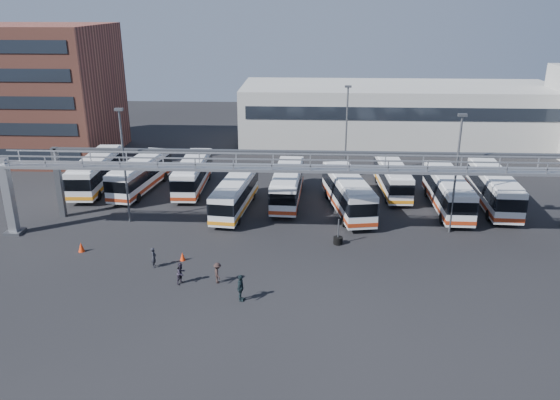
{
  "coord_description": "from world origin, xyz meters",
  "views": [
    {
      "loc": [
        -0.38,
        -36.51,
        18.58
      ],
      "look_at": [
        -2.45,
        6.0,
        3.04
      ],
      "focal_mm": 35.0,
      "sensor_mm": 36.0,
      "label": 1
    }
  ],
  "objects_px": {
    "pedestrian_b": "(181,273)",
    "cone_left": "(81,247)",
    "pedestrian_c": "(218,273)",
    "bus_7": "(448,191)",
    "light_pole_back": "(346,127)",
    "bus_4": "(288,184)",
    "bus_8": "(494,188)",
    "bus_5": "(348,192)",
    "cone_right": "(183,256)",
    "pedestrian_d": "(241,288)",
    "bus_0": "(97,171)",
    "bus_1": "(141,174)",
    "bus_3": "(235,194)",
    "light_pole_left": "(124,160)",
    "bus_2": "(193,173)",
    "pedestrian_a": "(154,257)",
    "light_pole_mid": "(456,168)",
    "tire_stack": "(338,240)",
    "bus_6": "(392,177)"
  },
  "relations": [
    {
      "from": "bus_2",
      "to": "cone_left",
      "type": "height_order",
      "value": "bus_2"
    },
    {
      "from": "bus_5",
      "to": "bus_8",
      "type": "distance_m",
      "value": 14.02
    },
    {
      "from": "bus_8",
      "to": "pedestrian_b",
      "type": "bearing_deg",
      "value": -145.17
    },
    {
      "from": "bus_3",
      "to": "light_pole_back",
      "type": "bearing_deg",
      "value": 51.48
    },
    {
      "from": "light_pole_back",
      "to": "bus_0",
      "type": "relative_size",
      "value": 0.89
    },
    {
      "from": "light_pole_mid",
      "to": "tire_stack",
      "type": "height_order",
      "value": "light_pole_mid"
    },
    {
      "from": "bus_1",
      "to": "bus_8",
      "type": "bearing_deg",
      "value": 2.8
    },
    {
      "from": "bus_5",
      "to": "bus_4",
      "type": "bearing_deg",
      "value": 147.53
    },
    {
      "from": "bus_1",
      "to": "pedestrian_c",
      "type": "distance_m",
      "value": 22.22
    },
    {
      "from": "bus_5",
      "to": "cone_left",
      "type": "xyz_separation_m",
      "value": [
        -21.51,
        -9.91,
        -1.5
      ]
    },
    {
      "from": "light_pole_back",
      "to": "cone_left",
      "type": "relative_size",
      "value": 12.94
    },
    {
      "from": "bus_5",
      "to": "pedestrian_a",
      "type": "relative_size",
      "value": 7.39
    },
    {
      "from": "light_pole_left",
      "to": "cone_right",
      "type": "xyz_separation_m",
      "value": [
        6.39,
        -7.45,
        -5.4
      ]
    },
    {
      "from": "pedestrian_a",
      "to": "light_pole_left",
      "type": "bearing_deg",
      "value": 23.0
    },
    {
      "from": "pedestrian_d",
      "to": "cone_right",
      "type": "distance_m",
      "value": 7.68
    },
    {
      "from": "light_pole_back",
      "to": "bus_2",
      "type": "relative_size",
      "value": 0.96
    },
    {
      "from": "bus_3",
      "to": "bus_8",
      "type": "distance_m",
      "value": 24.52
    },
    {
      "from": "bus_1",
      "to": "bus_3",
      "type": "bearing_deg",
      "value": -19.39
    },
    {
      "from": "cone_left",
      "to": "light_pole_back",
      "type": "bearing_deg",
      "value": 42.82
    },
    {
      "from": "bus_8",
      "to": "pedestrian_d",
      "type": "relative_size",
      "value": 6.16
    },
    {
      "from": "cone_right",
      "to": "bus_8",
      "type": "bearing_deg",
      "value": 25.33
    },
    {
      "from": "light_pole_back",
      "to": "tire_stack",
      "type": "xyz_separation_m",
      "value": [
        -1.64,
        -17.88,
        -5.36
      ]
    },
    {
      "from": "pedestrian_c",
      "to": "pedestrian_d",
      "type": "distance_m",
      "value": 3.01
    },
    {
      "from": "light_pole_back",
      "to": "pedestrian_d",
      "type": "distance_m",
      "value": 28.83
    },
    {
      "from": "pedestrian_c",
      "to": "light_pole_left",
      "type": "bearing_deg",
      "value": 23.23
    },
    {
      "from": "bus_8",
      "to": "pedestrian_b",
      "type": "relative_size",
      "value": 7.33
    },
    {
      "from": "bus_4",
      "to": "bus_7",
      "type": "relative_size",
      "value": 0.98
    },
    {
      "from": "bus_2",
      "to": "pedestrian_b",
      "type": "relative_size",
      "value": 6.78
    },
    {
      "from": "light_pole_mid",
      "to": "pedestrian_a",
      "type": "distance_m",
      "value": 25.17
    },
    {
      "from": "pedestrian_b",
      "to": "cone_right",
      "type": "relative_size",
      "value": 2.37
    },
    {
      "from": "pedestrian_c",
      "to": "tire_stack",
      "type": "xyz_separation_m",
      "value": [
        8.74,
        6.92,
        -0.39
      ]
    },
    {
      "from": "light_pole_back",
      "to": "bus_4",
      "type": "bearing_deg",
      "value": -127.26
    },
    {
      "from": "bus_4",
      "to": "bus_8",
      "type": "distance_m",
      "value": 19.61
    },
    {
      "from": "bus_1",
      "to": "bus_2",
      "type": "relative_size",
      "value": 1.05
    },
    {
      "from": "bus_1",
      "to": "bus_6",
      "type": "relative_size",
      "value": 1.09
    },
    {
      "from": "light_pole_mid",
      "to": "bus_4",
      "type": "bearing_deg",
      "value": 153.64
    },
    {
      "from": "bus_3",
      "to": "pedestrian_c",
      "type": "relative_size",
      "value": 6.88
    },
    {
      "from": "bus_4",
      "to": "cone_right",
      "type": "xyz_separation_m",
      "value": [
        -7.51,
        -13.43,
        -1.48
      ]
    },
    {
      "from": "bus_7",
      "to": "pedestrian_d",
      "type": "bearing_deg",
      "value": -134.01
    },
    {
      "from": "bus_0",
      "to": "light_pole_left",
      "type": "bearing_deg",
      "value": -57.89
    },
    {
      "from": "bus_0",
      "to": "bus_1",
      "type": "bearing_deg",
      "value": -8.17
    },
    {
      "from": "pedestrian_c",
      "to": "bus_7",
      "type": "bearing_deg",
      "value": -70.21
    },
    {
      "from": "bus_5",
      "to": "bus_6",
      "type": "height_order",
      "value": "bus_5"
    },
    {
      "from": "bus_3",
      "to": "pedestrian_c",
      "type": "height_order",
      "value": "bus_3"
    },
    {
      "from": "bus_2",
      "to": "cone_right",
      "type": "bearing_deg",
      "value": -82.21
    },
    {
      "from": "cone_left",
      "to": "bus_0",
      "type": "bearing_deg",
      "value": 105.44
    },
    {
      "from": "bus_7",
      "to": "cone_left",
      "type": "bearing_deg",
      "value": -159.99
    },
    {
      "from": "pedestrian_b",
      "to": "cone_left",
      "type": "xyz_separation_m",
      "value": [
        -9.0,
        4.71,
        -0.39
      ]
    },
    {
      "from": "bus_7",
      "to": "pedestrian_a",
      "type": "distance_m",
      "value": 27.78
    },
    {
      "from": "pedestrian_c",
      "to": "light_pole_back",
      "type": "bearing_deg",
      "value": -41.18
    }
  ]
}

